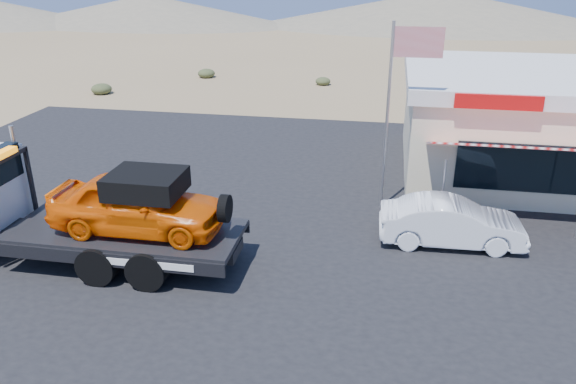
% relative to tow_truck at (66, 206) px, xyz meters
% --- Properties ---
extents(ground, '(120.00, 120.00, 0.00)m').
position_rel_tow_truck_xyz_m(ground, '(3.62, 0.48, -1.60)').
color(ground, '#8A724E').
rests_on(ground, ground).
extents(asphalt_lot, '(32.00, 24.00, 0.02)m').
position_rel_tow_truck_xyz_m(asphalt_lot, '(5.62, 3.48, -1.59)').
color(asphalt_lot, black).
rests_on(asphalt_lot, ground).
extents(tow_truck, '(8.87, 2.63, 2.97)m').
position_rel_tow_truck_xyz_m(tow_truck, '(0.00, 0.00, 0.00)').
color(tow_truck, black).
rests_on(tow_truck, asphalt_lot).
extents(white_sedan, '(4.15, 1.60, 1.35)m').
position_rel_tow_truck_xyz_m(white_sedan, '(10.35, 2.72, -0.90)').
color(white_sedan, white).
rests_on(white_sedan, asphalt_lot).
extents(jerky_store, '(10.40, 9.97, 3.90)m').
position_rel_tow_truck_xyz_m(jerky_store, '(14.11, 9.45, 0.39)').
color(jerky_store, beige).
rests_on(jerky_store, asphalt_lot).
extents(flagpole, '(1.55, 0.10, 6.00)m').
position_rel_tow_truck_xyz_m(flagpole, '(8.55, 4.98, 2.17)').
color(flagpole, '#99999E').
rests_on(flagpole, asphalt_lot).
extents(distant_hills, '(126.00, 48.00, 4.20)m').
position_rel_tow_truck_xyz_m(distant_hills, '(-6.16, 55.62, 0.29)').
color(distant_hills, '#726B59').
rests_on(distant_hills, ground).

